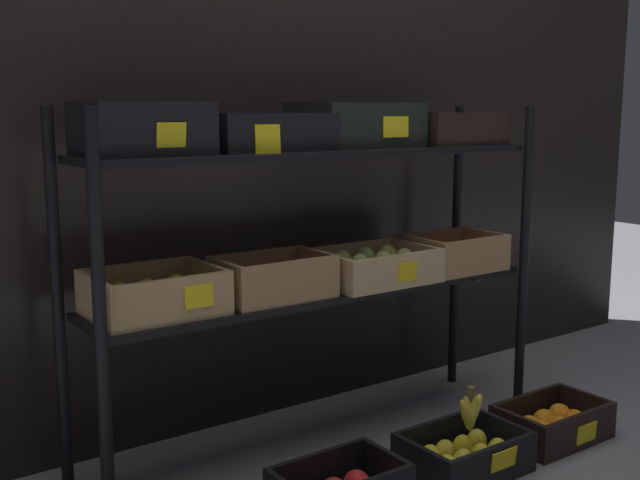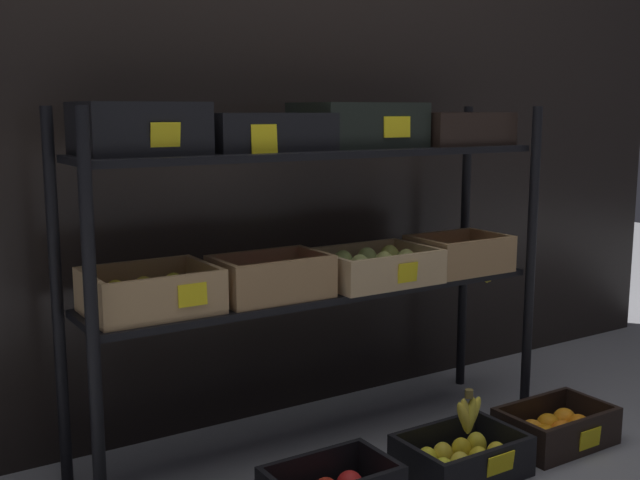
{
  "view_description": "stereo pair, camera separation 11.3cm",
  "coord_description": "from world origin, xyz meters",
  "views": [
    {
      "loc": [
        -1.32,
        -1.85,
        1.03
      ],
      "look_at": [
        0.0,
        0.0,
        0.64
      ],
      "focal_mm": 43.5,
      "sensor_mm": 36.0,
      "label": 1
    },
    {
      "loc": [
        -1.23,
        -1.92,
        1.03
      ],
      "look_at": [
        0.0,
        0.0,
        0.64
      ],
      "focal_mm": 43.5,
      "sensor_mm": 36.0,
      "label": 2
    }
  ],
  "objects": [
    {
      "name": "ground_plane",
      "position": [
        0.0,
        0.0,
        0.0
      ],
      "size": [
        10.0,
        10.0,
        0.0
      ],
      "primitive_type": "plane",
      "color": "gray"
    },
    {
      "name": "storefront_wall",
      "position": [
        0.0,
        0.36,
        1.09
      ],
      "size": [
        3.87,
        0.12,
        2.19
      ],
      "primitive_type": "cube",
      "color": "black",
      "rests_on": "ground_plane"
    },
    {
      "name": "display_rack",
      "position": [
        0.0,
        0.0,
        0.72
      ],
      "size": [
        1.6,
        0.35,
        1.05
      ],
      "color": "black",
      "rests_on": "ground_plane"
    },
    {
      "name": "crate_ground_lemon",
      "position": [
        0.22,
        -0.4,
        0.05
      ],
      "size": [
        0.35,
        0.25,
        0.12
      ],
      "color": "black",
      "rests_on": "ground_plane"
    },
    {
      "name": "crate_ground_orange",
      "position": [
        0.61,
        -0.4,
        0.05
      ],
      "size": [
        0.35,
        0.23,
        0.12
      ],
      "color": "black",
      "rests_on": "ground_plane"
    },
    {
      "name": "banana_bunch_loose",
      "position": [
        0.24,
        -0.4,
        0.18
      ],
      "size": [
        0.11,
        0.03,
        0.13
      ],
      "color": "brown",
      "rests_on": "crate_ground_lemon"
    }
  ]
}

